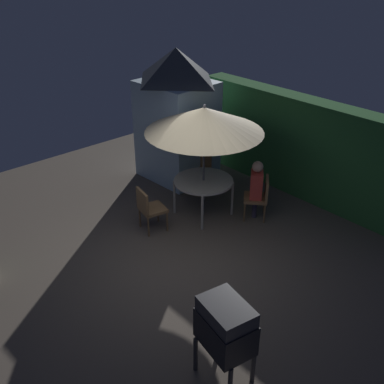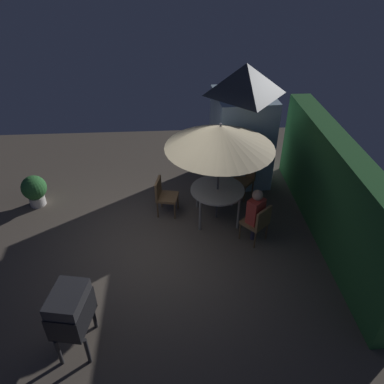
# 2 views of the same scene
# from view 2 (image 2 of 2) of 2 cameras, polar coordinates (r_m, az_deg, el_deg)

# --- Properties ---
(ground_plane) EXTENTS (11.00, 11.00, 0.00)m
(ground_plane) POSITION_cam_2_polar(r_m,az_deg,el_deg) (8.09, -4.31, -7.35)
(ground_plane) COLOR brown
(hedge_backdrop) EXTENTS (5.60, 0.51, 2.17)m
(hedge_backdrop) POSITION_cam_2_polar(r_m,az_deg,el_deg) (8.10, 20.90, -0.12)
(hedge_backdrop) COLOR #28602D
(hedge_backdrop) RESTS_ON ground
(garden_shed) EXTENTS (1.72, 1.55, 3.03)m
(garden_shed) POSITION_cam_2_polar(r_m,az_deg,el_deg) (9.51, 7.71, 10.37)
(garden_shed) COLOR #9EBCD1
(garden_shed) RESTS_ON ground
(patio_table) EXTENTS (1.20, 1.20, 0.79)m
(patio_table) POSITION_cam_2_polar(r_m,az_deg,el_deg) (8.27, 3.93, 0.10)
(patio_table) COLOR #B2ADA3
(patio_table) RESTS_ON ground
(patio_umbrella) EXTENTS (2.28, 2.28, 2.36)m
(patio_umbrella) POSITION_cam_2_polar(r_m,az_deg,el_deg) (7.60, 4.33, 8.45)
(patio_umbrella) COLOR #4C4C51
(patio_umbrella) RESTS_ON ground
(bbq_grill) EXTENTS (0.78, 0.62, 1.20)m
(bbq_grill) POSITION_cam_2_polar(r_m,az_deg,el_deg) (6.01, -18.16, -16.83)
(bbq_grill) COLOR black
(bbq_grill) RESTS_ON ground
(chair_near_shed) EXTENTS (0.65, 0.65, 0.90)m
(chair_near_shed) POSITION_cam_2_polar(r_m,az_deg,el_deg) (7.83, 10.09, -4.51)
(chair_near_shed) COLOR olive
(chair_near_shed) RESTS_ON ground
(chair_far_side) EXTENTS (0.65, 0.65, 0.90)m
(chair_far_side) POSITION_cam_2_polar(r_m,az_deg,el_deg) (9.23, 8.04, 2.34)
(chair_far_side) COLOR olive
(chair_far_side) RESTS_ON ground
(chair_toward_hedge) EXTENTS (0.55, 0.55, 0.90)m
(chair_toward_hedge) POSITION_cam_2_polar(r_m,az_deg,el_deg) (8.53, -4.36, -0.36)
(chair_toward_hedge) COLOR olive
(chair_toward_hedge) RESTS_ON ground
(potted_plant_by_shed) EXTENTS (0.59, 0.59, 0.78)m
(potted_plant_by_shed) POSITION_cam_2_polar(r_m,az_deg,el_deg) (9.59, -23.05, 0.36)
(potted_plant_by_shed) COLOR silver
(potted_plant_by_shed) RESTS_ON ground
(person_in_red) EXTENTS (0.40, 0.41, 1.26)m
(person_in_red) POSITION_cam_2_polar(r_m,az_deg,el_deg) (7.71, 9.78, -2.71)
(person_in_red) COLOR #CC3D33
(person_in_red) RESTS_ON ground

